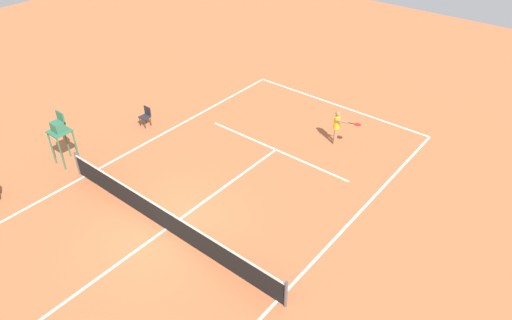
# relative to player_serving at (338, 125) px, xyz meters

# --- Properties ---
(ground_plane) EXTENTS (60.00, 60.00, 0.00)m
(ground_plane) POSITION_rel_player_serving_xyz_m (1.80, 8.71, -0.97)
(ground_plane) COLOR #B76038
(court_lines) EXTENTS (10.03, 23.94, 0.01)m
(court_lines) POSITION_rel_player_serving_xyz_m (1.80, 8.71, -0.97)
(court_lines) COLOR white
(court_lines) RESTS_ON ground
(tennis_net) EXTENTS (10.63, 0.10, 1.07)m
(tennis_net) POSITION_rel_player_serving_xyz_m (1.80, 8.71, -0.47)
(tennis_net) COLOR #4C4C51
(tennis_net) RESTS_ON ground
(player_serving) EXTENTS (1.30, 0.46, 1.64)m
(player_serving) POSITION_rel_player_serving_xyz_m (0.00, 0.00, 0.00)
(player_serving) COLOR #9E704C
(player_serving) RESTS_ON ground
(tennis_ball) EXTENTS (0.07, 0.07, 0.07)m
(tennis_ball) POSITION_rel_player_serving_xyz_m (-1.64, 2.26, -0.94)
(tennis_ball) COLOR #CCE033
(tennis_ball) RESTS_ON ground
(umpire_chair) EXTENTS (0.80, 0.80, 2.41)m
(umpire_chair) POSITION_rel_player_serving_xyz_m (8.16, 8.56, 0.64)
(umpire_chair) COLOR #2D6B4C
(umpire_chair) RESTS_ON ground
(courtside_chair_mid) EXTENTS (0.44, 0.46, 0.95)m
(courtside_chair_mid) POSITION_rel_player_serving_xyz_m (7.98, 4.36, -0.44)
(courtside_chair_mid) COLOR #262626
(courtside_chair_mid) RESTS_ON ground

